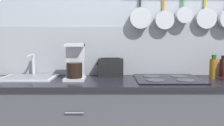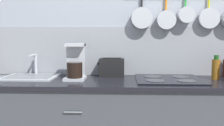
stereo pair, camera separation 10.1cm
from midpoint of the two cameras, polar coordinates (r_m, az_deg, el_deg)
wall_back at (r=2.50m, az=11.61°, el=5.23°), size 7.20×0.16×2.60m
countertop at (r=2.20m, az=12.78°, el=-4.41°), size 2.92×0.61×0.03m
sink_basin at (r=2.39m, az=-16.86°, el=-2.82°), size 0.47×0.37×0.21m
coffee_maker at (r=2.20m, az=-7.04°, el=-0.41°), size 0.18×0.19×0.32m
toaster at (r=2.36m, az=1.17°, el=-0.99°), size 0.25×0.14×0.18m
cooktop at (r=2.24m, az=14.08°, el=-3.63°), size 0.56×0.51×0.01m
bottle_olive_oil at (r=2.40m, az=23.78°, el=-1.20°), size 0.07×0.07×0.21m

